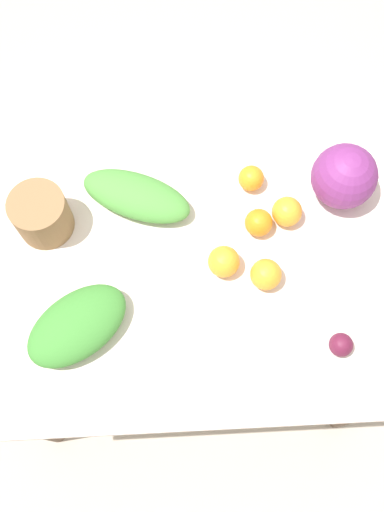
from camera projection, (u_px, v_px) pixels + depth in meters
The scene contains 12 objects.
ground_plane at pixel (192, 324), 2.20m from camera, with size 8.00×8.00×0.00m, color #B2A899.
dining_table at pixel (192, 271), 1.62m from camera, with size 1.12×0.88×0.72m.
cabbage_purple at pixel (344, 176), 1.51m from camera, with size 0.18×0.18×0.18m, color #7A2D75.
paper_bag at pixel (41, 215), 1.50m from camera, with size 0.15×0.15×0.13m, color olive.
greens_bunch_chard at pixel (77, 325), 1.42m from camera, with size 0.27×0.17×0.09m, color #3D8433.
greens_bunch_kale at pixel (136, 196), 1.55m from camera, with size 0.31×0.13×0.08m, color #4C933D.
beet_root at pixel (341, 345), 1.41m from camera, with size 0.06×0.06×0.06m, color #5B1933.
orange_0 at pixel (266, 274), 1.47m from camera, with size 0.08×0.08×0.08m, color orange.
orange_1 at pixel (287, 212), 1.53m from camera, with size 0.08×0.08×0.08m, color orange.
orange_2 at pixel (259, 223), 1.52m from camera, with size 0.08×0.08×0.08m, color orange.
orange_3 at pixel (224, 262), 1.48m from camera, with size 0.08×0.08×0.08m, color orange.
orange_4 at pixel (251, 178), 1.57m from camera, with size 0.07×0.07×0.07m, color orange.
Camera 1 is at (0.03, 0.53, 2.15)m, focal length 40.00 mm.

